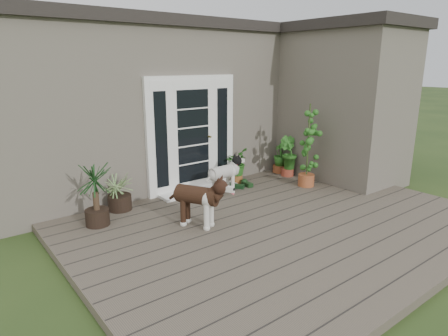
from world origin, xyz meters
TOP-DOWN VIEW (x-y plane):
  - deck at (0.00, 0.40)m, footprint 6.20×4.60m
  - house_main at (0.00, 4.65)m, footprint 7.40×4.00m
  - roof_main at (0.00, 4.65)m, footprint 7.60×4.20m
  - house_wing at (2.90, 1.50)m, footprint 1.60×2.40m
  - roof_wing at (2.90, 1.50)m, footprint 1.80×2.60m
  - door_unit at (-0.20, 2.60)m, footprint 1.90×0.14m
  - door_step at (-0.20, 2.40)m, footprint 1.60×0.40m
  - brindle_dog at (-1.14, 1.05)m, footprint 0.73×0.93m
  - white_dog at (0.06, 1.98)m, footprint 0.77×0.37m
  - spider_plant at (-1.79, 2.40)m, footprint 0.76×0.76m
  - yucca at (-2.31, 2.01)m, footprint 0.73×0.73m
  - herb_a at (0.73, 2.40)m, footprint 0.69×0.69m
  - herb_b at (1.91, 2.10)m, footprint 0.50×0.50m
  - herb_c at (1.98, 2.40)m, footprint 0.42×0.42m
  - sapling at (1.68, 1.38)m, footprint 0.65×0.65m
  - clog_left at (0.49, 2.10)m, footprint 0.30×0.35m
  - clog_right at (0.74, 2.09)m, footprint 0.20×0.35m

SIDE VIEW (x-z plane):
  - deck at x=0.00m, z-range 0.00..0.12m
  - door_step at x=-0.20m, z-range 0.12..0.17m
  - clog_left at x=0.49m, z-range 0.12..0.22m
  - clog_right at x=0.74m, z-range 0.12..0.22m
  - herb_c at x=1.98m, z-range 0.12..0.65m
  - herb_a at x=0.73m, z-range 0.12..0.74m
  - white_dog at x=0.06m, z-range 0.12..0.75m
  - herb_b at x=1.91m, z-range 0.12..0.76m
  - spider_plant at x=-1.79m, z-range 0.12..0.80m
  - brindle_dog at x=-1.14m, z-range 0.12..0.83m
  - yucca at x=-2.31m, z-range 0.12..1.10m
  - sapling at x=1.68m, z-range 0.12..1.81m
  - door_unit at x=-0.20m, z-range 0.12..2.27m
  - house_main at x=0.00m, z-range 0.00..3.10m
  - house_wing at x=2.90m, z-range 0.00..3.10m
  - roof_main at x=0.00m, z-range 3.10..3.30m
  - roof_wing at x=2.90m, z-range 3.10..3.30m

